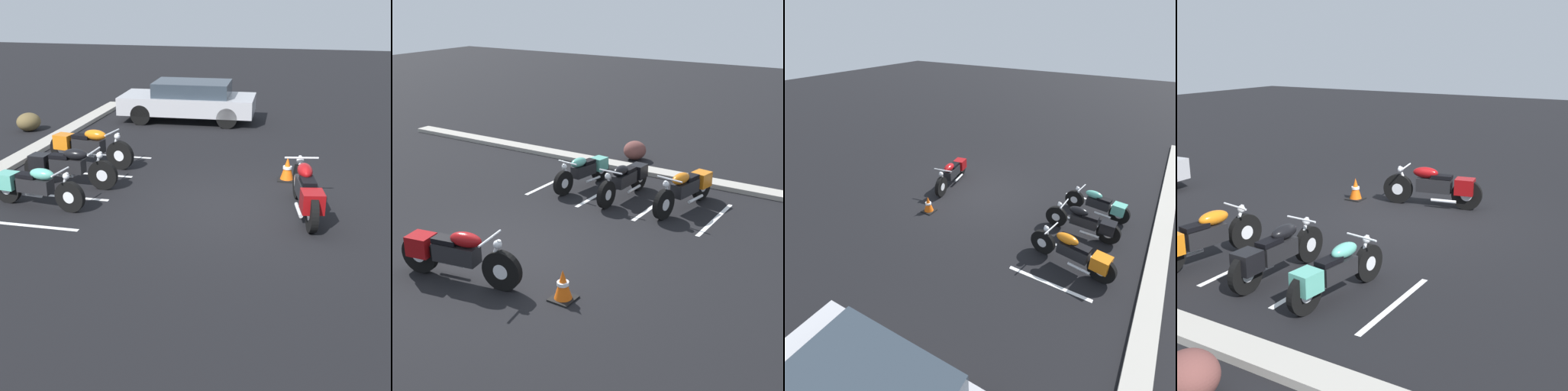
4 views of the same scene
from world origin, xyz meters
The scene contains 11 objects.
ground centered at (0.00, 0.00, 0.00)m, with size 60.00×60.00×0.00m, color black.
motorcycle_maroon_featured centered at (-0.08, -1.20, 0.50)m, with size 2.39×0.83×0.95m.
parked_bike_0 centered at (-0.77, 4.12, 0.44)m, with size 0.64×2.09×0.82m.
parked_bike_1 centered at (0.48, 4.01, 0.46)m, with size 0.62×2.20×0.86m.
parked_bike_2 centered at (2.01, 4.16, 0.48)m, with size 0.76×2.30×0.91m.
concrete_curb centered at (0.00, 5.98, 0.06)m, with size 18.00×0.50×0.12m, color #A8A399.
traffic_cone centered at (1.92, -0.73, 0.25)m, with size 0.40×0.40×0.55m.
stall_line_0 centered at (-1.68, 3.83, 0.00)m, with size 0.10×2.10×0.00m, color white.
stall_line_1 centered at (-0.16, 3.83, 0.00)m, with size 0.10×2.10×0.00m, color white.
stall_line_2 centered at (1.35, 3.83, 0.00)m, with size 0.10×2.10×0.00m, color white.
stall_line_3 centered at (2.86, 3.83, 0.00)m, with size 0.10×2.10×0.00m, color white.
Camera 3 is at (8.26, 5.24, 5.55)m, focal length 28.00 mm.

